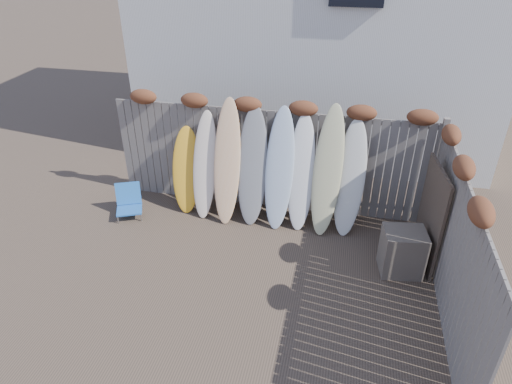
% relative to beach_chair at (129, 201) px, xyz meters
% --- Properties ---
extents(ground, '(80.00, 80.00, 0.00)m').
position_rel_beach_chair_xyz_m(ground, '(2.56, -1.51, -0.29)').
color(ground, '#493A2D').
extents(back_fence, '(6.05, 0.28, 2.24)m').
position_rel_beach_chair_xyz_m(back_fence, '(2.62, 0.88, 0.90)').
color(back_fence, slate).
rests_on(back_fence, ground).
extents(right_fence, '(0.28, 4.40, 2.24)m').
position_rel_beach_chair_xyz_m(right_fence, '(5.56, -1.26, 0.86)').
color(right_fence, slate).
rests_on(right_fence, ground).
extents(house, '(8.50, 5.50, 6.33)m').
position_rel_beach_chair_xyz_m(house, '(3.06, 4.99, 2.91)').
color(house, silver).
rests_on(house, ground).
extents(beach_chair, '(0.62, 0.64, 0.62)m').
position_rel_beach_chair_xyz_m(beach_chair, '(0.00, 0.00, 0.00)').
color(beach_chair, '#235EAF').
rests_on(beach_chair, ground).
extents(wooden_crate, '(0.72, 0.62, 0.76)m').
position_rel_beach_chair_xyz_m(wooden_crate, '(5.02, -0.62, 0.09)').
color(wooden_crate, '#746257').
rests_on(wooden_crate, ground).
extents(lattice_panel, '(0.20, 1.14, 1.72)m').
position_rel_beach_chair_xyz_m(lattice_panel, '(5.41, -0.24, 0.57)').
color(lattice_panel, '#3A2D23').
rests_on(lattice_panel, ground).
extents(surfboard_0, '(0.60, 0.64, 1.63)m').
position_rel_beach_chair_xyz_m(surfboard_0, '(1.03, 0.51, 0.53)').
color(surfboard_0, yellow).
rests_on(surfboard_0, ground).
extents(surfboard_1, '(0.47, 0.71, 1.98)m').
position_rel_beach_chair_xyz_m(surfboard_1, '(1.42, 0.45, 0.70)').
color(surfboard_1, '#FBE5CE').
rests_on(surfboard_1, ground).
extents(surfboard_2, '(0.52, 0.81, 2.26)m').
position_rel_beach_chair_xyz_m(surfboard_2, '(1.87, 0.40, 0.84)').
color(surfboard_2, '#FFB489').
rests_on(surfboard_2, ground).
extents(surfboard_3, '(0.59, 0.78, 2.13)m').
position_rel_beach_chair_xyz_m(surfboard_3, '(2.34, 0.45, 0.78)').
color(surfboard_3, slate).
rests_on(surfboard_3, ground).
extents(surfboard_4, '(0.52, 0.77, 2.17)m').
position_rel_beach_chair_xyz_m(surfboard_4, '(2.84, 0.42, 0.80)').
color(surfboard_4, '#AEC1D9').
rests_on(surfboard_4, ground).
extents(surfboard_5, '(0.51, 0.75, 2.06)m').
position_rel_beach_chair_xyz_m(surfboard_5, '(3.23, 0.45, 0.74)').
color(surfboard_5, silver).
rests_on(surfboard_5, ground).
extents(surfboard_6, '(0.58, 0.84, 2.28)m').
position_rel_beach_chair_xyz_m(surfboard_6, '(3.70, 0.42, 0.85)').
color(surfboard_6, beige).
rests_on(surfboard_6, ground).
extents(surfboard_7, '(0.56, 0.76, 2.04)m').
position_rel_beach_chair_xyz_m(surfboard_7, '(4.10, 0.45, 0.73)').
color(surfboard_7, silver).
rests_on(surfboard_7, ground).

